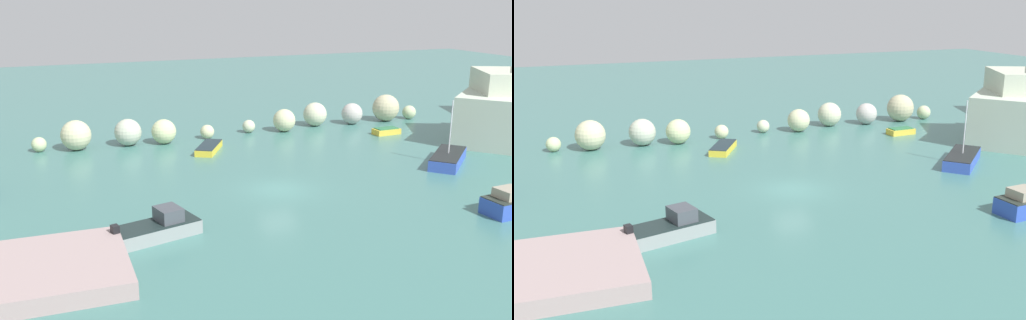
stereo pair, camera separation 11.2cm
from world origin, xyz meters
TOP-DOWN VIEW (x-y plane):
  - cove_water at (0.00, 0.00)m, footprint 160.00×160.00m
  - rock_breakwater at (4.02, 16.05)m, footprint 42.37×3.73m
  - stone_dock at (-16.13, -7.74)m, footprint 9.51×7.08m
  - moored_boat_0 at (14.62, 0.80)m, footprint 5.50×5.22m
  - moored_boat_1 at (-9.35, -4.87)m, footprint 5.12×2.98m
  - moored_boat_2 at (15.95, 11.07)m, footprint 2.53×1.32m
  - moored_boat_4 at (-1.31, 11.35)m, footprint 3.31×4.20m

SIDE VIEW (x-z plane):
  - cove_water at x=0.00m, z-range 0.00..0.00m
  - moored_boat_4 at x=-1.31m, z-range 0.00..0.58m
  - moored_boat_2 at x=15.95m, z-range -0.01..0.59m
  - stone_dock at x=-16.13m, z-range 0.00..0.85m
  - moored_boat_0 at x=14.62m, z-range -2.03..2.93m
  - moored_boat_1 at x=-9.35m, z-range -0.25..1.32m
  - rock_breakwater at x=4.02m, z-range -0.23..2.49m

